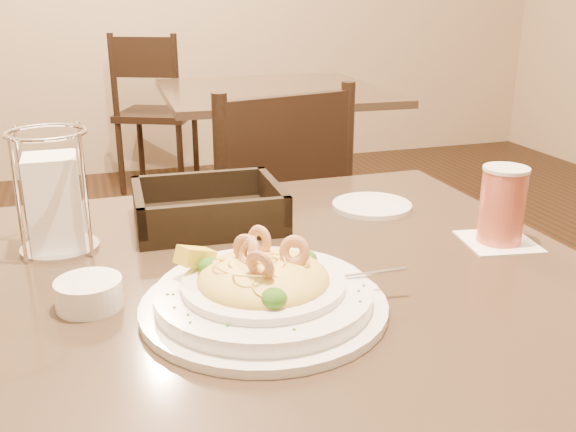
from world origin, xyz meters
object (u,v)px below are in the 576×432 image
object	(u,v)px
dining_chair_near	(263,239)
napkin_caddy	(54,200)
drink_glass	(502,206)
main_table	(292,412)
side_plate	(372,206)
dining_chair_far	(154,108)
bread_basket	(208,211)
butter_ramekin	(89,293)
pasta_bowl	(263,290)
background_table	(273,145)

from	to	relation	value
dining_chair_near	napkin_caddy	bearing A→B (deg)	36.64
drink_glass	main_table	bearing A→B (deg)	-178.54
drink_glass	side_plate	size ratio (longest dim) A/B	0.86
main_table	dining_chair_far	world-z (taller)	dining_chair_far
main_table	dining_chair_near	bearing A→B (deg)	77.48
dining_chair_far	bread_basket	distance (m)	2.81
drink_glass	dining_chair_near	bearing A→B (deg)	102.98
drink_glass	side_plate	xyz separation A→B (m)	(-0.12, 0.22, -0.06)
butter_ramekin	dining_chair_far	bearing A→B (deg)	82.18
main_table	pasta_bowl	distance (m)	0.30
dining_chair_far	butter_ramekin	size ratio (longest dim) A/B	10.90
dining_chair_far	pasta_bowl	size ratio (longest dim) A/B	2.66
main_table	napkin_caddy	size ratio (longest dim) A/B	4.68
pasta_bowl	napkin_caddy	size ratio (longest dim) A/B	1.82
dining_chair_near	drink_glass	world-z (taller)	dining_chair_near
side_plate	drink_glass	bearing A→B (deg)	-61.52
main_table	side_plate	xyz separation A→B (m)	(0.23, 0.23, 0.25)
dining_chair_far	drink_glass	xyz separation A→B (m)	(0.22, -3.02, 0.33)
dining_chair_near	bread_basket	xyz separation A→B (m)	(-0.25, -0.55, 0.29)
background_table	side_plate	distance (m)	1.60
main_table	pasta_bowl	bearing A→B (deg)	-125.87
drink_glass	background_table	bearing A→B (deg)	85.28
main_table	drink_glass	size ratio (longest dim) A/B	7.02
drink_glass	bread_basket	size ratio (longest dim) A/B	0.50
background_table	bread_basket	world-z (taller)	bread_basket
dining_chair_near	side_plate	world-z (taller)	dining_chair_near
main_table	dining_chair_near	xyz separation A→B (m)	(0.18, 0.79, -0.02)
pasta_bowl	drink_glass	distance (m)	0.44
dining_chair_far	butter_ramekin	bearing A→B (deg)	106.38
dining_chair_near	pasta_bowl	distance (m)	0.97
pasta_bowl	side_plate	world-z (taller)	pasta_bowl
butter_ramekin	bread_basket	bearing A→B (deg)	51.63
main_table	dining_chair_far	size ratio (longest dim) A/B	0.97
dining_chair_near	pasta_bowl	world-z (taller)	dining_chair_near
bread_basket	butter_ramekin	xyz separation A→B (m)	(-0.21, -0.26, -0.00)
main_table	butter_ramekin	distance (m)	0.38
drink_glass	butter_ramekin	world-z (taller)	drink_glass
main_table	butter_ramekin	world-z (taller)	butter_ramekin
bread_basket	side_plate	distance (m)	0.31
pasta_bowl	dining_chair_near	bearing A→B (deg)	74.47
dining_chair_near	drink_glass	xyz separation A→B (m)	(0.18, -0.78, 0.33)
main_table	background_table	distance (m)	1.86
dining_chair_far	bread_basket	size ratio (longest dim) A/B	3.62
main_table	background_table	world-z (taller)	same
background_table	napkin_caddy	bearing A→B (deg)	-117.27
bread_basket	dining_chair_far	bearing A→B (deg)	85.65
drink_glass	napkin_caddy	xyz separation A→B (m)	(-0.68, 0.19, 0.02)
bread_basket	main_table	bearing A→B (deg)	-72.67
background_table	dining_chair_far	xyz separation A→B (m)	(-0.36, 1.23, -0.02)
butter_ramekin	drink_glass	bearing A→B (deg)	2.70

